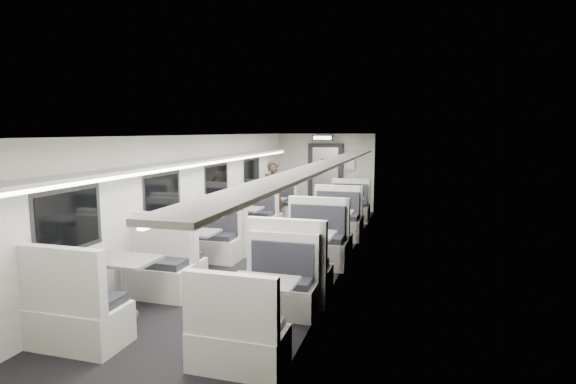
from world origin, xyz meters
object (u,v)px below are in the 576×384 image
Objects in this scene: booth_left_b at (240,225)px; passenger at (273,194)px; booth_right_a at (345,212)px; vestibule_door at (325,177)px; booth_left_c at (193,251)px; exit_sign at (323,138)px; booth_left_d at (122,287)px; booth_right_b at (330,229)px; booth_right_c at (305,256)px; booth_right_d at (262,308)px; booth_left_a at (269,211)px.

passenger is at bearing 82.60° from booth_left_b.
vestibule_door is (-1.00, 2.34, 0.65)m from booth_right_a.
booth_left_c is 3.46× the size of exit_sign.
vestibule_door reaches higher than booth_left_d.
booth_left_c is at bearing -130.56° from booth_right_b.
exit_sign reaches higher than booth_left_d.
booth_left_c is 2.00m from booth_right_c.
exit_sign reaches higher than vestibule_door.
exit_sign is (-1.00, 1.85, 1.89)m from booth_right_a.
booth_right_d is 8.65m from exit_sign.
booth_right_b reaches higher than booth_left_a.
booth_left_c is at bearing -95.17° from passenger.
exit_sign is at bearing 99.12° from booth_right_c.
passenger is at bearing 106.63° from booth_right_d.
booth_right_d is (2.00, -4.26, -0.04)m from booth_left_b.
passenger is (0.22, -0.36, 0.51)m from booth_left_a.
vestibule_door is (1.00, 6.83, 0.66)m from booth_left_c.
booth_left_d is 8.89m from vestibule_door.
booth_right_a is (2.00, 0.21, 0.02)m from booth_left_a.
booth_left_b is at bearing 115.13° from booth_right_d.
booth_left_b is 0.99× the size of booth_left_d.
exit_sign is (-1.00, 6.23, 1.86)m from booth_right_c.
booth_right_a reaches higher than booth_right_d.
booth_left_a is 1.00× the size of booth_right_d.
booth_left_c is at bearing -114.01° from booth_right_a.
vestibule_door reaches higher than booth_right_d.
vestibule_door is (1.00, 8.81, 0.63)m from booth_left_d.
booth_right_a is 4.37m from booth_right_c.
booth_right_a is 1.07× the size of booth_right_d.
booth_left_a is at bearing -115.88° from exit_sign.
booth_left_b reaches higher than booth_left_c.
booth_left_a is at bearing -111.42° from vestibule_door.
booth_left_b is 2.91m from booth_right_c.
booth_left_c is 1.02× the size of vestibule_door.
booth_right_d is at bearing -83.57° from vestibule_door.
booth_left_a is at bearing 90.00° from booth_left_c.
booth_left_c is 1.06× the size of booth_right_d.
booth_right_a is (2.00, 6.47, -0.02)m from booth_left_d.
booth_left_d is 1.13× the size of booth_right_d.
booth_right_d is 1.17× the size of passenger.
booth_left_a is at bearing 90.00° from booth_left_b.
passenger is at bearing 86.79° from booth_left_c.
booth_left_b is (0.00, -2.06, 0.04)m from booth_left_a.
exit_sign reaches higher than booth_left_a.
vestibule_door is at bearing 68.58° from booth_left_a.
booth_right_c reaches higher than booth_left_c.
booth_left_d is 1.00× the size of booth_right_b.
passenger is (-1.78, 5.96, 0.51)m from booth_right_d.
booth_left_d is 1.31× the size of passenger.
booth_right_a is at bearing 65.99° from booth_left_c.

